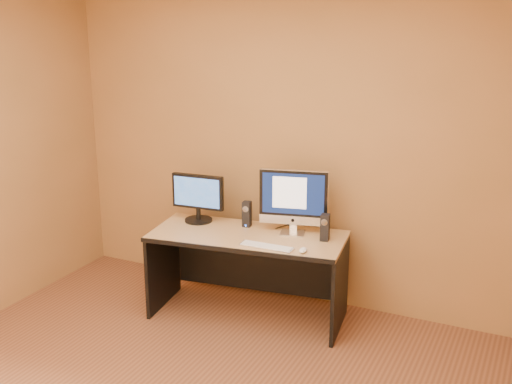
% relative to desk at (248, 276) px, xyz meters
% --- Properties ---
extents(walls, '(4.00, 4.00, 2.60)m').
position_rel_desk_xyz_m(walls, '(0.16, -1.48, 0.96)').
color(walls, '#9C6D3F').
rests_on(walls, ground).
extents(desk, '(1.55, 0.85, 0.68)m').
position_rel_desk_xyz_m(desk, '(0.00, 0.00, 0.00)').
color(desk, tan).
rests_on(desk, ground).
extents(imac, '(0.56, 0.31, 0.51)m').
position_rel_desk_xyz_m(imac, '(0.30, 0.17, 0.60)').
color(imac, silver).
rests_on(imac, desk).
extents(second_monitor, '(0.46, 0.26, 0.39)m').
position_rel_desk_xyz_m(second_monitor, '(-0.50, 0.11, 0.54)').
color(second_monitor, black).
rests_on(second_monitor, desk).
extents(speaker_left, '(0.07, 0.07, 0.20)m').
position_rel_desk_xyz_m(speaker_left, '(-0.09, 0.17, 0.44)').
color(speaker_left, black).
rests_on(speaker_left, desk).
extents(speaker_right, '(0.07, 0.08, 0.20)m').
position_rel_desk_xyz_m(speaker_right, '(0.58, 0.13, 0.44)').
color(speaker_right, black).
rests_on(speaker_right, desk).
extents(keyboard, '(0.40, 0.11, 0.02)m').
position_rel_desk_xyz_m(keyboard, '(0.25, -0.19, 0.35)').
color(keyboard, silver).
rests_on(keyboard, desk).
extents(mouse, '(0.06, 0.10, 0.03)m').
position_rel_desk_xyz_m(mouse, '(0.52, -0.16, 0.36)').
color(mouse, white).
rests_on(mouse, desk).
extents(cable_a, '(0.13, 0.16, 0.01)m').
position_rel_desk_xyz_m(cable_a, '(0.26, 0.26, 0.35)').
color(cable_a, black).
rests_on(cable_a, desk).
extents(cable_b, '(0.07, 0.16, 0.01)m').
position_rel_desk_xyz_m(cable_b, '(0.18, 0.28, 0.35)').
color(cable_b, black).
rests_on(cable_b, desk).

